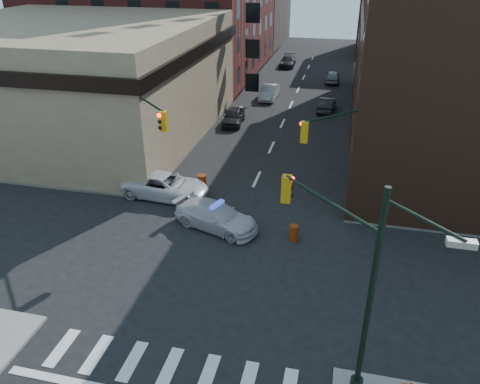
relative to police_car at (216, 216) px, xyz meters
The scene contains 24 objects.
ground 3.53m from the police_car, 73.16° to the right, with size 140.00×140.00×0.00m, color black.
sidewalk_nw 36.76m from the police_car, 126.76° to the left, with size 34.00×54.50×0.15m, color gray.
bank_building 21.08m from the police_car, 140.49° to the left, with size 22.00×22.00×9.00m, color #998864.
commercial_row_ne 24.57m from the police_car, 53.89° to the left, with size 14.00×34.00×14.00m, color #472A1C.
filler_ne 56.96m from the police_car, 74.66° to the left, with size 16.00×16.00×12.00m, color maroon.
signal_pole_se 11.94m from the police_car, 51.44° to the right, with size 5.40×5.27×8.00m.
signal_pole_nw 6.38m from the police_car, 157.28° to the left, with size 3.58×3.67×8.00m.
signal_pole_ne 8.00m from the police_car, 16.67° to the left, with size 3.67×3.58×8.00m.
tree_ne_near 24.39m from the police_car, 69.47° to the left, with size 3.00×3.00×4.85m.
tree_ne_far 31.97m from the police_car, 74.52° to the left, with size 3.00×3.00×4.85m.
police_car is the anchor object (origin of this frame).
pickup 5.04m from the police_car, 144.79° to the left, with size 2.51×5.44×1.51m, color silver.
parked_car_wnear 17.85m from the police_car, 100.67° to the left, with size 1.67×4.16×1.42m, color black.
parked_car_wfar 26.28m from the police_car, 93.39° to the left, with size 1.54×4.43×1.46m, color #97999F.
parked_car_wdeep 42.44m from the police_car, 92.47° to the left, with size 1.91×4.71×1.37m, color black.
parked_car_enear 23.81m from the police_car, 78.79° to the left, with size 1.41×4.03×1.33m, color black.
parked_car_efar 35.18m from the police_car, 82.54° to the left, with size 1.64×4.07×1.39m, color gray.
pedestrian_a 9.95m from the police_car, 156.70° to the left, with size 0.67×0.44×1.84m, color black.
pedestrian_b 9.41m from the police_car, 149.22° to the left, with size 0.95×0.74×1.96m, color black.
pedestrian_c 12.41m from the police_car, 148.20° to the left, with size 1.12×0.47×1.92m, color #212432.
barrel_road 4.43m from the police_car, ahead, with size 0.50×0.50×0.89m, color orange.
barrel_bank 4.92m from the police_car, 116.48° to the left, with size 0.58×0.58×1.03m, color red.
barricade_nw_a 9.38m from the police_car, 151.95° to the left, with size 1.09×0.55×0.82m, color #E23F0A, non-canonical shape.
barricade_nw_b 11.57m from the police_car, 161.92° to the left, with size 1.31×0.66×0.99m, color #E9520A, non-canonical shape.
Camera 1 is at (5.42, -18.42, 13.92)m, focal length 35.00 mm.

